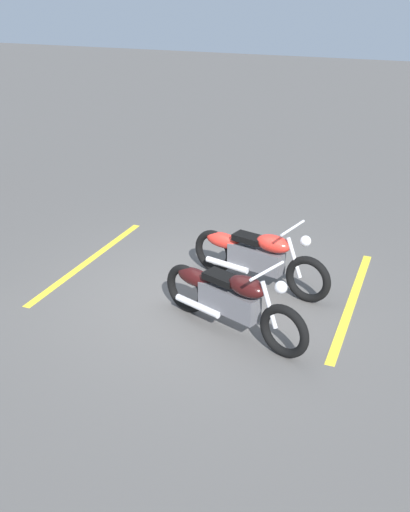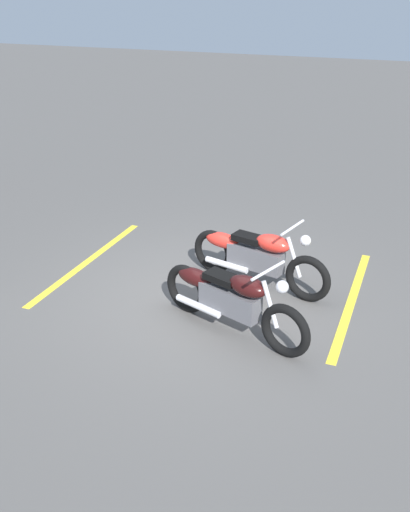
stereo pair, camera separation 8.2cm
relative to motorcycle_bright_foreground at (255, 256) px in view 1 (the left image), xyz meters
The scene contains 5 objects.
ground_plane 0.97m from the motorcycle_bright_foreground, 51.32° to the left, with size 60.00×60.00×0.00m, color #514F4C.
motorcycle_bright_foreground is the anchor object (origin of this frame).
motorcycle_dark_foreground 1.31m from the motorcycle_bright_foreground, 94.35° to the left, with size 2.15×0.86×1.04m.
parking_stripe_near 1.48m from the motorcycle_bright_foreground, behind, with size 3.20×0.12×0.01m, color yellow.
parking_stripe_mid 2.72m from the motorcycle_bright_foreground, ahead, with size 3.20×0.12×0.01m, color yellow.
Camera 1 is at (-2.88, 6.55, 3.97)m, focal length 41.05 mm.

